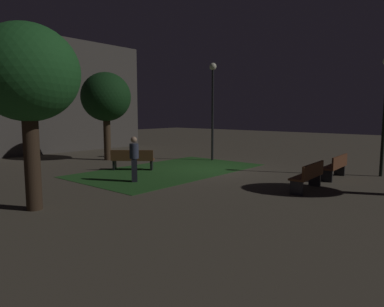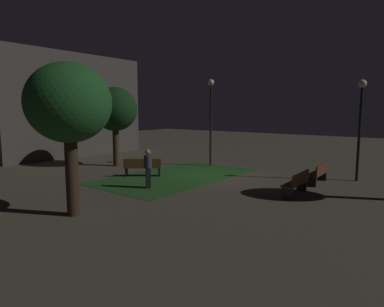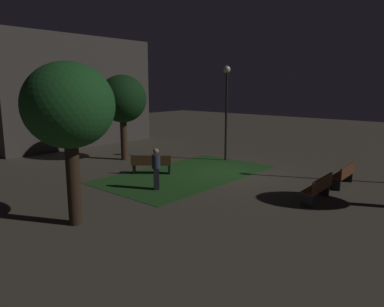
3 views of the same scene
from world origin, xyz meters
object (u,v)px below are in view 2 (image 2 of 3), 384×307
Objects in this scene: bench_back_row at (143,167)px; tree_tall_center at (115,110)px; lamp_post_plaza_west at (211,108)px; bench_by_lamp at (319,173)px; tree_left_canopy at (69,105)px; lamp_post_plaza_east at (361,113)px; pedestrian at (148,168)px; bench_near_trees at (297,183)px.

bench_back_row is 4.61m from tree_tall_center.
tree_tall_center reaches higher than bench_back_row.
tree_tall_center is 5.43m from lamp_post_plaza_west.
bench_by_lamp is 0.40× the size of tree_left_canopy.
lamp_post_plaza_east is 0.92× the size of lamp_post_plaza_west.
tree_tall_center is at bearing 108.76° from lamp_post_plaza_east.
pedestrian is at bearing -128.48° from bench_back_row.
pedestrian reaches higher than bench_by_lamp.
bench_by_lamp is (2.56, -0.00, 0.00)m from bench_near_trees.
bench_by_lamp and bench_back_row have the same top height.
tree_left_canopy reaches higher than bench_near_trees.
lamp_post_plaza_west is at bearing 11.41° from pedestrian.
pedestrian is at bearing 134.76° from bench_by_lamp.
bench_by_lamp is at bearing 144.86° from lamp_post_plaza_east.
lamp_post_plaza_west reaches higher than bench_back_row.
lamp_post_plaza_west reaches higher than tree_left_canopy.
lamp_post_plaza_west is (3.43, -4.21, 0.10)m from tree_tall_center.
bench_back_row is 5.52m from lamp_post_plaza_west.
bench_back_row is at bearing 51.52° from pedestrian.
tree_left_canopy is (-9.17, 4.45, 2.87)m from bench_by_lamp.
pedestrian is at bearing 136.93° from lamp_post_plaza_east.
tree_tall_center is at bearing 89.04° from bench_near_trees.
bench_near_trees is at bearing 164.53° from lamp_post_plaza_east.
lamp_post_plaza_west is (1.05, 6.52, 2.83)m from bench_by_lamp.
tree_left_canopy is 4.75m from pedestrian.
bench_near_trees is at bearing -63.24° from pedestrian.
lamp_post_plaza_west is (-0.61, 7.68, 0.23)m from lamp_post_plaza_east.
bench_by_lamp is at bearing -25.91° from tree_left_canopy.
tree_left_canopy is (-5.53, -2.78, 2.87)m from bench_back_row.
bench_near_trees is 0.40× the size of tree_left_canopy.
tree_left_canopy reaches higher than lamp_post_plaza_east.
bench_by_lamp is 3.30m from lamp_post_plaza_east.
bench_by_lamp is 0.37× the size of lamp_post_plaza_west.
lamp_post_plaza_east is (4.22, -1.17, 2.60)m from bench_near_trees.
lamp_post_plaza_east reaches higher than bench_near_trees.
bench_back_row is 10.26m from lamp_post_plaza_east.
tree_tall_center is (1.26, 3.50, 2.73)m from bench_back_row.
tree_left_canopy is at bearing -153.35° from bench_back_row.
lamp_post_plaza_west is 3.06× the size of pedestrian.
bench_near_trees is at bearing -90.96° from tree_tall_center.
bench_near_trees is 7.31m from bench_back_row.
pedestrian is at bearing -168.59° from lamp_post_plaza_west.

